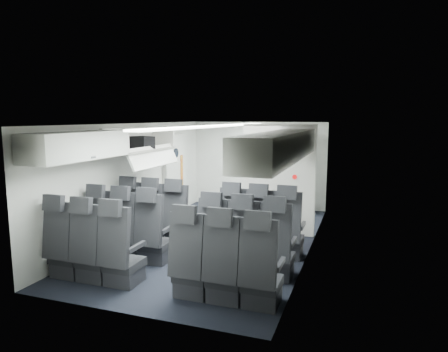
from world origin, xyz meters
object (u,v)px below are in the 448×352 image
Objects in this scene: seat_row_mid at (184,241)px; galley_unit at (294,173)px; seat_row_front at (206,226)px; flight_attendant at (262,186)px; seat_row_rear at (155,261)px; carry_on_bag at (142,143)px; boarding_door at (174,174)px.

galley_unit is (0.95, 4.15, 0.55)m from seat_row_mid.
seat_row_mid is at bearing -102.88° from galley_unit.
flight_attendant is at bearing 79.77° from seat_row_front.
seat_row_rear is 2.91m from carry_on_bag.
seat_row_front is at bearing -106.28° from galley_unit.
seat_row_front is at bearing -51.84° from boarding_door.
carry_on_bag reaches higher than galley_unit.
galley_unit is 4.65× the size of carry_on_bag.
boarding_door is 1.21× the size of flight_attendant.
galley_unit is at bearing 67.55° from carry_on_bag.
seat_row_front is 1.80m from seat_row_rear.
flight_attendant is (2.05, 0.21, -0.19)m from boarding_door.
seat_row_front is at bearing 90.00° from seat_row_mid.
seat_row_rear is at bearing 171.74° from flight_attendant.
seat_row_rear is (0.00, -1.80, 0.00)m from seat_row_front.
boarding_door is at bearing 118.77° from seat_row_mid.
galley_unit is at bearing -31.71° from flight_attendant.
carry_on_bag is at bearing 134.67° from flight_attendant.
seat_row_mid is at bearing -24.58° from carry_on_bag.
flight_attendant reaches higher than seat_row_rear.
galley_unit is at bearing 79.35° from seat_row_rear.
boarding_door is (-2.59, -1.17, 0.00)m from galley_unit.
carry_on_bag is at bearing 138.95° from seat_row_mid.
carry_on_bag is at bearing 123.54° from seat_row_rear.
boarding_door is 2.07m from flight_attendant.
carry_on_bag reaches higher than seat_row_rear.
boarding_door is 4.55× the size of carry_on_bag.
seat_row_front and seat_row_rear have the same top height.
seat_row_front is 1.79× the size of boarding_door.
flight_attendant is (-0.54, -0.96, -0.18)m from galley_unit.
galley_unit is (0.95, 3.25, 0.55)m from seat_row_front.
seat_row_front is at bearing 167.29° from flight_attendant.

